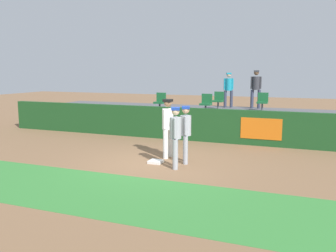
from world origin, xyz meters
The scene contains 14 objects.
ground_plane centered at (0.00, 0.00, 0.00)m, with size 60.00×60.00×0.00m, color #846042.
grass_foreground_strip centered at (0.00, -2.95, 0.00)m, with size 18.00×2.80×0.01m, color #388438.
first_base centered at (-0.03, 0.00, 0.04)m, with size 0.40×0.40×0.08m, color white.
player_fielder_home centered at (0.05, 0.80, 1.09)m, with size 0.38×0.58×1.89m.
player_runner_visitor centered at (0.80, 0.35, 1.01)m, with size 0.42×0.47×1.74m.
player_coach_visitor centered at (0.72, -0.32, 1.02)m, with size 0.42×0.47×1.76m.
field_wall centered at (0.01, 3.87, 0.66)m, with size 18.00×0.26×1.32m.
bleacher_platform centered at (0.00, 6.44, 0.48)m, with size 18.00×4.80×0.96m, color #59595E.
seat_back_center centered at (0.10, 7.11, 1.43)m, with size 0.47×0.44×0.84m.
seat_front_left centered at (-2.15, 5.31, 1.43)m, with size 0.45×0.44×0.84m.
seat_back_right centered at (2.16, 7.11, 1.43)m, with size 0.47×0.44×0.84m.
seat_front_center centered at (0.01, 5.31, 1.43)m, with size 0.46×0.44×0.84m.
spectator_hooded centered at (1.67, 8.25, 2.03)m, with size 0.51×0.39×1.85m.
spectator_capped centered at (0.34, 8.18, 1.96)m, with size 0.46×0.42×1.73m.
Camera 1 is at (4.36, -9.94, 2.79)m, focal length 39.13 mm.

